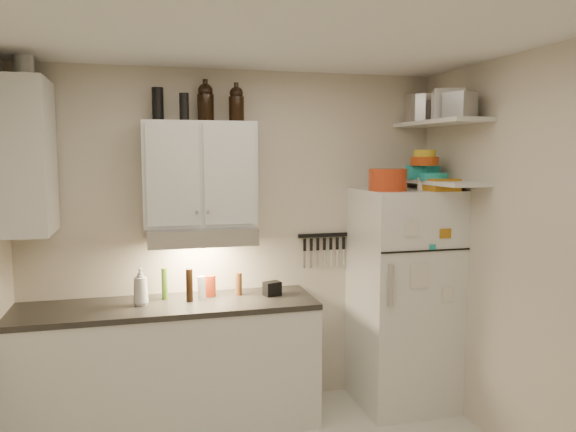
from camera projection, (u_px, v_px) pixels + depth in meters
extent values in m
cube|color=white|center=(286.00, 23.00, 2.76)|extent=(3.20, 3.00, 0.02)
cube|color=beige|center=(237.00, 241.00, 4.35)|extent=(3.20, 0.02, 2.60)
cube|color=beige|center=(549.00, 268.00, 3.31)|extent=(0.02, 3.00, 2.60)
cube|color=silver|center=(169.00, 369.00, 4.01)|extent=(2.10, 0.60, 0.88)
cube|color=#292723|center=(168.00, 306.00, 3.96)|extent=(2.10, 0.62, 0.04)
cube|color=silver|center=(199.00, 174.00, 4.05)|extent=(0.80, 0.33, 0.75)
cube|color=silver|center=(24.00, 157.00, 3.62)|extent=(0.33, 0.55, 1.00)
cube|color=silver|center=(201.00, 235.00, 4.04)|extent=(0.76, 0.46, 0.12)
cube|color=white|center=(403.00, 298.00, 4.38)|extent=(0.70, 0.68, 1.70)
cube|color=silver|center=(440.00, 123.00, 4.16)|extent=(0.30, 0.95, 0.03)
cube|color=silver|center=(438.00, 182.00, 4.21)|extent=(0.30, 0.95, 0.03)
cube|color=black|center=(323.00, 235.00, 4.50)|extent=(0.42, 0.02, 0.03)
cylinder|color=#AF3314|center=(388.00, 180.00, 4.10)|extent=(0.36, 0.36, 0.16)
cube|color=#B07216|center=(439.00, 185.00, 4.13)|extent=(0.21, 0.27, 0.09)
cylinder|color=silver|center=(421.00, 184.00, 4.18)|extent=(0.07, 0.07, 0.09)
cylinder|color=silver|center=(424.00, 109.00, 4.51)|extent=(0.36, 0.36, 0.22)
cube|color=#AAAAAD|center=(448.00, 105.00, 4.02)|extent=(0.27, 0.26, 0.21)
cube|color=#AAAAAD|center=(460.00, 105.00, 3.82)|extent=(0.22, 0.22, 0.17)
cylinder|color=teal|center=(422.00, 172.00, 4.36)|extent=(0.27, 0.27, 0.11)
cylinder|color=#B94011|center=(425.00, 161.00, 4.25)|extent=(0.21, 0.21, 0.06)
cylinder|color=gold|center=(425.00, 153.00, 4.24)|extent=(0.17, 0.17, 0.05)
cylinder|color=teal|center=(434.00, 177.00, 4.16)|extent=(0.24, 0.24, 0.05)
cylinder|color=black|center=(184.00, 107.00, 3.94)|extent=(0.08, 0.08, 0.19)
cylinder|color=black|center=(158.00, 104.00, 3.98)|extent=(0.11, 0.11, 0.24)
cylinder|color=silver|center=(24.00, 67.00, 3.63)|extent=(0.16, 0.16, 0.16)
imported|color=silver|center=(141.00, 284.00, 3.90)|extent=(0.14, 0.14, 0.30)
cylinder|color=brown|center=(238.00, 284.00, 4.18)|extent=(0.07, 0.07, 0.17)
cylinder|color=#45711C|center=(165.00, 284.00, 4.06)|extent=(0.06, 0.06, 0.23)
cylinder|color=black|center=(189.00, 285.00, 3.99)|extent=(0.05, 0.05, 0.24)
cylinder|color=silver|center=(201.00, 288.00, 4.06)|extent=(0.07, 0.07, 0.17)
cylinder|color=#AF3314|center=(210.00, 286.00, 4.15)|extent=(0.09, 0.09, 0.16)
cube|color=black|center=(272.00, 289.00, 4.17)|extent=(0.14, 0.12, 0.10)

